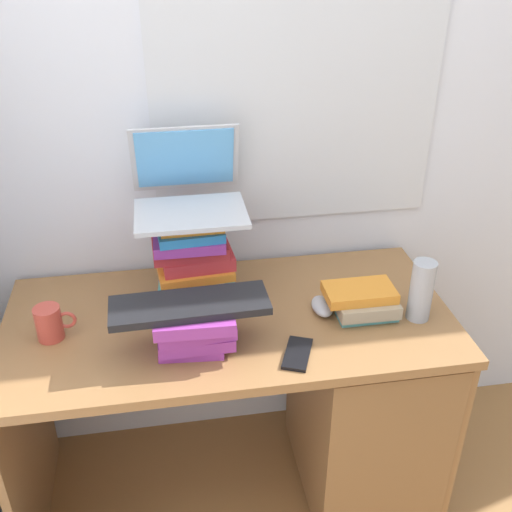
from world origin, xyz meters
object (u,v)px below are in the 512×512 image
object	(u,v)px
water_bottle	(421,291)
computer_mouse	(322,306)
keyboard	(190,305)
mug	(50,323)
desk	(332,395)
book_stack_side	(363,300)
book_stack_keyboard_riser	(194,328)
laptop	(188,190)
cell_phone	(297,354)
book_stack_tall	(193,258)

from	to	relation	value
water_bottle	computer_mouse	bearing A→B (deg)	164.26
keyboard	mug	xyz separation A→B (m)	(-0.39, 0.11, -0.09)
desk	book_stack_side	bearing A→B (deg)	-18.27
mug	book_stack_keyboard_riser	bearing A→B (deg)	-15.98
water_bottle	laptop	bearing A→B (deg)	156.49
cell_phone	book_stack_tall	bearing A→B (deg)	149.50
book_stack_keyboard_riser	mug	world-z (taller)	book_stack_keyboard_riser
book_stack_keyboard_riser	laptop	xyz separation A→B (m)	(0.02, 0.31, 0.27)
keyboard	cell_phone	bearing A→B (deg)	-17.36
desk	water_bottle	xyz separation A→B (m)	(0.22, -0.07, 0.43)
book_stack_tall	laptop	size ratio (longest dim) A/B	0.87
book_stack_tall	mug	xyz separation A→B (m)	(-0.41, -0.14, -0.09)
book_stack_tall	mug	world-z (taller)	book_stack_tall
book_stack_tall	cell_phone	world-z (taller)	book_stack_tall
book_stack_tall	keyboard	size ratio (longest dim) A/B	0.67
book_stack_tall	laptop	xyz separation A→B (m)	(0.00, 0.06, 0.20)
book_stack_side	mug	xyz separation A→B (m)	(-0.90, 0.03, 0.01)
laptop	water_bottle	xyz separation A→B (m)	(0.64, -0.28, -0.24)
book_stack_tall	cell_phone	xyz separation A→B (m)	(0.25, -0.33, -0.14)
book_stack_keyboard_riser	mug	size ratio (longest dim) A/B	1.94
book_stack_keyboard_riser	laptop	size ratio (longest dim) A/B	0.68
mug	cell_phone	bearing A→B (deg)	-15.97
desk	computer_mouse	xyz separation A→B (m)	(-0.05, 0.01, 0.36)
book_stack_tall	book_stack_keyboard_riser	world-z (taller)	book_stack_tall
desk	book_stack_keyboard_riser	xyz separation A→B (m)	(-0.44, -0.11, 0.41)
desk	mug	distance (m)	0.92
cell_phone	keyboard	bearing A→B (deg)	-173.61
mug	water_bottle	size ratio (longest dim) A/B	0.60
desk	water_bottle	distance (m)	0.49
book_stack_tall	laptop	bearing A→B (deg)	89.55
computer_mouse	book_stack_tall	bearing A→B (deg)	159.25
mug	book_stack_tall	bearing A→B (deg)	18.50
mug	cell_phone	world-z (taller)	mug
desk	mug	bearing A→B (deg)	179.53
book_stack_tall	laptop	world-z (taller)	laptop
laptop	cell_phone	bearing A→B (deg)	-57.39
desk	computer_mouse	bearing A→B (deg)	173.98
book_stack_tall	desk	bearing A→B (deg)	-18.98
book_stack_keyboard_riser	cell_phone	xyz separation A→B (m)	(0.27, -0.08, -0.06)
book_stack_tall	cell_phone	distance (m)	0.43
laptop	water_bottle	world-z (taller)	laptop
book_stack_side	water_bottle	bearing A→B (deg)	-17.96
desk	computer_mouse	world-z (taller)	computer_mouse
desk	book_stack_tall	bearing A→B (deg)	161.02
book_stack_keyboard_riser	water_bottle	size ratio (longest dim) A/B	1.16
water_bottle	cell_phone	xyz separation A→B (m)	(-0.39, -0.11, -0.09)
desk	book_stack_tall	xyz separation A→B (m)	(-0.42, 0.15, 0.48)
book_stack_side	laptop	xyz separation A→B (m)	(-0.48, 0.23, 0.29)
keyboard	book_stack_side	bearing A→B (deg)	7.76
book_stack_tall	computer_mouse	world-z (taller)	book_stack_tall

